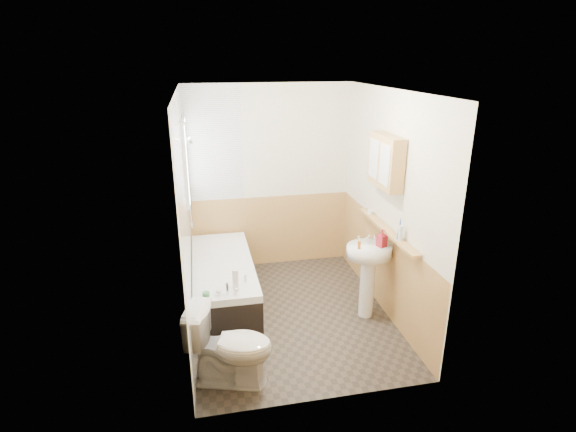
% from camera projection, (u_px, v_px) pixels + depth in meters
% --- Properties ---
extents(floor, '(2.80, 2.80, 0.00)m').
position_uv_depth(floor, '(291.00, 314.00, 5.19)').
color(floor, '#2E2721').
rests_on(floor, ground).
extents(ceiling, '(2.80, 2.80, 0.00)m').
position_uv_depth(ceiling, '(291.00, 90.00, 4.35)').
color(ceiling, white).
rests_on(ceiling, ground).
extents(wall_back, '(2.20, 0.02, 2.50)m').
position_uv_depth(wall_back, '(269.00, 178.00, 6.07)').
color(wall_back, beige).
rests_on(wall_back, ground).
extents(wall_front, '(2.20, 0.02, 2.50)m').
position_uv_depth(wall_front, '(328.00, 270.00, 3.47)').
color(wall_front, beige).
rests_on(wall_front, ground).
extents(wall_left, '(0.02, 2.80, 2.50)m').
position_uv_depth(wall_left, '(184.00, 219.00, 4.56)').
color(wall_left, beige).
rests_on(wall_left, ground).
extents(wall_right, '(0.02, 2.80, 2.50)m').
position_uv_depth(wall_right, '(388.00, 205.00, 4.98)').
color(wall_right, beige).
rests_on(wall_right, ground).
extents(wainscot_right, '(0.01, 2.80, 1.00)m').
position_uv_depth(wainscot_right, '(382.00, 266.00, 5.23)').
color(wainscot_right, tan).
rests_on(wainscot_right, wall_right).
extents(wainscot_front, '(2.20, 0.01, 1.00)m').
position_uv_depth(wainscot_front, '(325.00, 350.00, 3.75)').
color(wainscot_front, tan).
rests_on(wainscot_front, wall_front).
extents(wainscot_back, '(2.20, 0.01, 1.00)m').
position_uv_depth(wainscot_back, '(270.00, 230.00, 6.31)').
color(wainscot_back, tan).
rests_on(wainscot_back, wall_back).
extents(tile_cladding_left, '(0.01, 2.80, 2.50)m').
position_uv_depth(tile_cladding_left, '(186.00, 219.00, 4.57)').
color(tile_cladding_left, white).
rests_on(tile_cladding_left, wall_left).
extents(tile_return_back, '(0.75, 0.01, 1.50)m').
position_uv_depth(tile_return_back, '(213.00, 144.00, 5.75)').
color(tile_return_back, white).
rests_on(tile_return_back, wall_back).
extents(window, '(0.03, 0.79, 0.99)m').
position_uv_depth(window, '(187.00, 160.00, 5.31)').
color(window, white).
rests_on(window, wall_left).
extents(bathtub, '(0.70, 1.78, 0.67)m').
position_uv_depth(bathtub, '(223.00, 281.00, 5.37)').
color(bathtub, black).
rests_on(bathtub, floor).
extents(shower_riser, '(0.11, 0.08, 1.24)m').
position_uv_depth(shower_riser, '(189.00, 168.00, 5.09)').
color(shower_riser, silver).
rests_on(shower_riser, wall_left).
extents(toilet, '(0.85, 0.62, 0.74)m').
position_uv_depth(toilet, '(231.00, 346.00, 4.00)').
color(toilet, white).
rests_on(toilet, floor).
extents(sink, '(0.51, 0.41, 0.98)m').
position_uv_depth(sink, '(368.00, 266.00, 4.97)').
color(sink, white).
rests_on(sink, floor).
extents(pine_shelf, '(0.10, 1.43, 0.03)m').
position_uv_depth(pine_shelf, '(387.00, 230.00, 4.90)').
color(pine_shelf, tan).
rests_on(pine_shelf, wall_right).
extents(medicine_cabinet, '(0.16, 0.62, 0.56)m').
position_uv_depth(medicine_cabinet, '(386.00, 161.00, 4.74)').
color(medicine_cabinet, tan).
rests_on(medicine_cabinet, wall_right).
extents(foam_can, '(0.05, 0.05, 0.16)m').
position_uv_depth(foam_can, '(401.00, 233.00, 4.56)').
color(foam_can, silver).
rests_on(foam_can, pine_shelf).
extents(green_bottle, '(0.06, 0.06, 0.25)m').
position_uv_depth(green_bottle, '(400.00, 228.00, 4.57)').
color(green_bottle, '#19339E').
rests_on(green_bottle, pine_shelf).
extents(black_jar, '(0.08, 0.08, 0.05)m').
position_uv_depth(black_jar, '(370.00, 212.00, 5.35)').
color(black_jar, silver).
rests_on(black_jar, pine_shelf).
extents(soap_bottle, '(0.16, 0.22, 0.09)m').
position_uv_depth(soap_bottle, '(382.00, 242.00, 4.85)').
color(soap_bottle, maroon).
rests_on(soap_bottle, sink).
extents(clear_bottle, '(0.04, 0.04, 0.09)m').
position_uv_depth(clear_bottle, '(359.00, 245.00, 4.78)').
color(clear_bottle, orange).
rests_on(clear_bottle, sink).
extents(blue_gel, '(0.07, 0.06, 0.21)m').
position_uv_depth(blue_gel, '(236.00, 279.00, 4.65)').
color(blue_gel, silver).
rests_on(blue_gel, bathtub).
extents(cream_jar, '(0.07, 0.07, 0.04)m').
position_uv_depth(cream_jar, '(206.00, 294.00, 4.52)').
color(cream_jar, '#388447').
rests_on(cream_jar, bathtub).
extents(orange_bottle, '(0.03, 0.03, 0.09)m').
position_uv_depth(orange_bottle, '(246.00, 278.00, 4.80)').
color(orange_bottle, silver).
rests_on(orange_bottle, bathtub).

